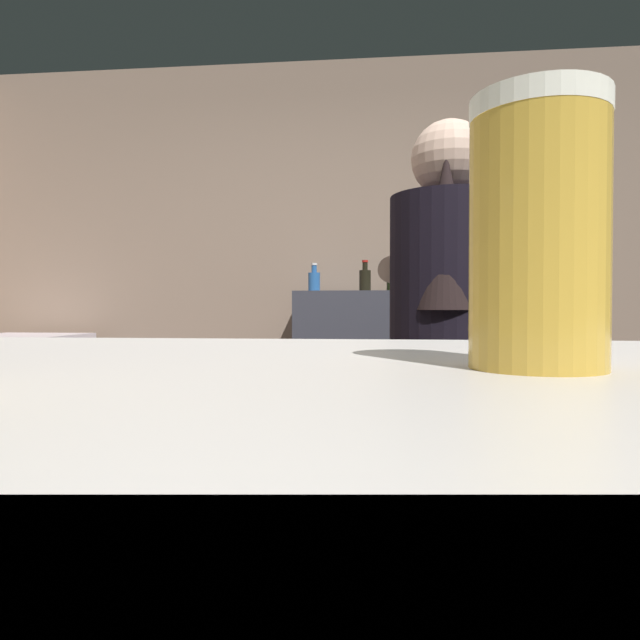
{
  "coord_description": "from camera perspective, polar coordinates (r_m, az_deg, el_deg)",
  "views": [
    {
      "loc": [
        0.06,
        -1.38,
        1.13
      ],
      "look_at": [
        -0.01,
        -0.75,
        1.12
      ],
      "focal_mm": 31.19,
      "sensor_mm": 36.0,
      "label": 1
    }
  ],
  "objects": [
    {
      "name": "pint_glass_far",
      "position": [
        0.33,
        21.43,
        8.2
      ],
      "size": [
        0.07,
        0.07,
        0.15
      ],
      "color": "gold",
      "rests_on": "bar_counter"
    },
    {
      "name": "mixing_bowl",
      "position": [
        2.04,
        -5.01,
        -3.97
      ],
      "size": [
        0.2,
        0.2,
        0.06
      ],
      "primitive_type": "cylinder",
      "color": "beige",
      "rests_on": "prep_counter"
    },
    {
      "name": "chefs_knife",
      "position": [
        2.11,
        19.26,
        -4.52
      ],
      "size": [
        0.24,
        0.06,
        0.01
      ],
      "primitive_type": "cube",
      "rotation": [
        0.0,
        0.0,
        -0.12
      ],
      "color": "silver",
      "rests_on": "prep_counter"
    },
    {
      "name": "bartender",
      "position": [
        1.65,
        13.02,
        -4.47
      ],
      "size": [
        0.48,
        0.54,
        1.67
      ],
      "rotation": [
        0.0,
        0.0,
        1.36
      ],
      "color": "#263334",
      "rests_on": "ground"
    },
    {
      "name": "bottle_vinegar",
      "position": [
        3.26,
        4.64,
        4.19
      ],
      "size": [
        0.07,
        0.07,
        0.18
      ],
      "color": "black",
      "rests_on": "back_shelf"
    },
    {
      "name": "bottle_olive_oil",
      "position": [
        3.38,
        -0.6,
        4.04
      ],
      "size": [
        0.07,
        0.07,
        0.17
      ],
      "color": "#295C9F",
      "rests_on": "back_shelf"
    },
    {
      "name": "bottle_soy",
      "position": [
        3.34,
        9.08,
        4.47
      ],
      "size": [
        0.06,
        0.06,
        0.23
      ],
      "color": "#4F8036",
      "rests_on": "back_shelf"
    },
    {
      "name": "prep_counter",
      "position": [
        2.21,
        13.7,
        -16.46
      ],
      "size": [
        2.1,
        0.6,
        0.92
      ],
      "primitive_type": "cube",
      "color": "brown",
      "rests_on": "ground"
    },
    {
      "name": "knife_block",
      "position": [
        2.19,
        23.95,
        -1.7
      ],
      "size": [
        0.1,
        0.08,
        0.27
      ],
      "color": "#965E34",
      "rests_on": "prep_counter"
    },
    {
      "name": "bottle_hot_sauce",
      "position": [
        3.34,
        7.44,
        4.34
      ],
      "size": [
        0.07,
        0.07,
        0.21
      ],
      "color": "black",
      "rests_on": "back_shelf"
    },
    {
      "name": "mini_fridge",
      "position": [
        3.82,
        -27.97,
        -8.61
      ],
      "size": [
        0.61,
        0.58,
        0.97
      ],
      "color": "white",
      "rests_on": "ground"
    },
    {
      "name": "wall_back",
      "position": [
        3.59,
        4.91,
        4.75
      ],
      "size": [
        5.2,
        0.1,
        2.7
      ],
      "primitive_type": "cube",
      "color": "gray",
      "rests_on": "ground"
    },
    {
      "name": "back_shelf",
      "position": [
        3.34,
        5.22,
        -7.65
      ],
      "size": [
        0.89,
        0.36,
        1.23
      ],
      "primitive_type": "cube",
      "color": "#363842",
      "rests_on": "ground"
    }
  ]
}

